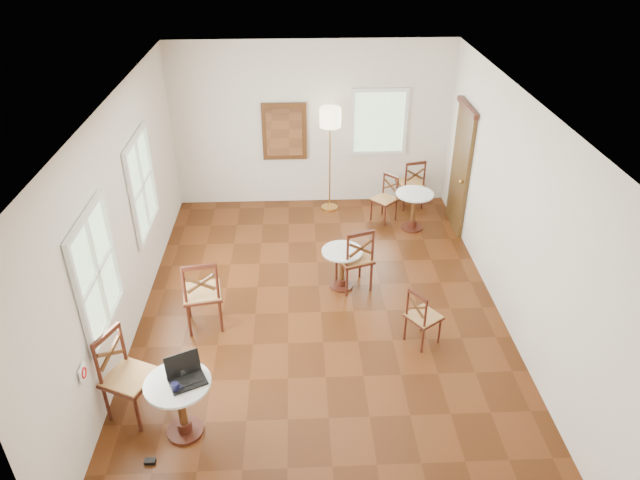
# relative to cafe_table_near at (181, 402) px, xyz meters

# --- Properties ---
(ground) EXTENTS (7.00, 7.00, 0.00)m
(ground) POSITION_rel_cafe_table_near_xyz_m (1.57, 2.05, -0.45)
(ground) COLOR #51250E
(ground) RESTS_ON ground
(room_shell) EXTENTS (5.02, 7.02, 3.01)m
(room_shell) POSITION_rel_cafe_table_near_xyz_m (1.51, 2.33, 1.44)
(room_shell) COLOR silver
(room_shell) RESTS_ON ground
(cafe_table_near) EXTENTS (0.69, 0.69, 0.73)m
(cafe_table_near) POSITION_rel_cafe_table_near_xyz_m (0.00, 0.00, 0.00)
(cafe_table_near) COLOR #451C11
(cafe_table_near) RESTS_ON ground
(cafe_table_mid) EXTENTS (0.60, 0.60, 0.63)m
(cafe_table_mid) POSITION_rel_cafe_table_near_xyz_m (1.91, 2.66, -0.06)
(cafe_table_mid) COLOR #451C11
(cafe_table_mid) RESTS_ON ground
(cafe_table_back) EXTENTS (0.65, 0.65, 0.69)m
(cafe_table_back) POSITION_rel_cafe_table_near_xyz_m (3.28, 4.37, -0.03)
(cafe_table_back) COLOR #451C11
(cafe_table_back) RESTS_ON ground
(chair_near_a) EXTENTS (0.58, 0.58, 1.09)m
(chair_near_a) POSITION_rel_cafe_table_near_xyz_m (-0.00, 1.83, 0.09)
(chair_near_a) COLOR #451C11
(chair_near_a) RESTS_ON ground
(chair_near_b) EXTENTS (0.66, 0.66, 1.08)m
(chair_near_b) POSITION_rel_cafe_table_near_xyz_m (-0.62, 0.32, 0.08)
(chair_near_b) COLOR #451C11
(chair_near_b) RESTS_ON ground
(chair_mid_a) EXTENTS (0.60, 0.60, 1.03)m
(chair_mid_a) POSITION_rel_cafe_table_near_xyz_m (2.09, 2.64, 0.06)
(chair_mid_a) COLOR #451C11
(chair_mid_a) RESTS_ON ground
(chair_mid_b) EXTENTS (0.53, 0.53, 0.82)m
(chair_mid_b) POSITION_rel_cafe_table_near_xyz_m (2.84, 1.37, -0.04)
(chair_mid_b) COLOR #451C11
(chair_mid_b) RESTS_ON ground
(chair_back_a) EXTENTS (0.53, 0.53, 0.96)m
(chair_back_a) POSITION_rel_cafe_table_near_xyz_m (3.38, 5.23, 0.02)
(chair_back_a) COLOR #451C11
(chair_back_a) RESTS_ON ground
(chair_back_b) EXTENTS (0.54, 0.54, 0.83)m
(chair_back_b) POSITION_rel_cafe_table_near_xyz_m (2.83, 4.72, -0.04)
(chair_back_b) COLOR #451C11
(chair_back_b) RESTS_ON ground
(floor_lamp) EXTENTS (0.37, 0.37, 1.93)m
(floor_lamp) POSITION_rel_cafe_table_near_xyz_m (1.88, 5.20, 1.18)
(floor_lamp) COLOR #BF8C3F
(floor_lamp) RESTS_ON ground
(laptop) EXTENTS (0.46, 0.43, 0.26)m
(laptop) POSITION_rel_cafe_table_near_xyz_m (0.08, 0.05, 0.34)
(laptop) COLOR black
(laptop) RESTS_ON cafe_table_near
(mouse) EXTENTS (0.10, 0.08, 0.03)m
(mouse) POSITION_rel_cafe_table_near_xyz_m (-0.11, 0.18, 0.30)
(mouse) COLOR black
(mouse) RESTS_ON cafe_table_near
(navy_mug) EXTENTS (0.12, 0.08, 0.09)m
(navy_mug) POSITION_rel_cafe_table_near_xyz_m (0.01, -0.11, 0.33)
(navy_mug) COLOR black
(navy_mug) RESTS_ON cafe_table_near
(water_glass) EXTENTS (0.05, 0.05, 0.09)m
(water_glass) POSITION_rel_cafe_table_near_xyz_m (0.06, 0.06, 0.32)
(water_glass) COLOR white
(water_glass) RESTS_ON cafe_table_near
(power_adapter) EXTENTS (0.11, 0.07, 0.04)m
(power_adapter) POSITION_rel_cafe_table_near_xyz_m (-0.30, -0.39, -0.43)
(power_adapter) COLOR black
(power_adapter) RESTS_ON ground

